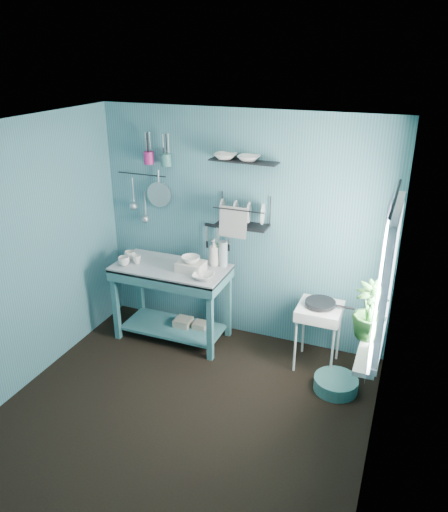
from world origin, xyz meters
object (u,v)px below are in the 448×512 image
at_px(work_counter, 172,302).
at_px(dish_rack, 242,212).
at_px(mug_mid, 137,259).
at_px(utensil_cup_magenta, 149,158).
at_px(hotplate_stand, 318,336).
at_px(utensil_cup_teal, 166,160).
at_px(mug_right, 130,256).
at_px(mug_left, 124,261).
at_px(water_bottle, 223,254).
at_px(storage_tin_small, 201,330).
at_px(colander, 159,194).
at_px(floor_basin, 336,384).
at_px(soap_bottle, 214,252).
at_px(potted_plant, 370,311).
at_px(frying_pan, 320,303).
at_px(wash_tub, 191,266).

xyz_separation_m(work_counter, dish_rack, (0.71, 0.28, 1.05)).
bearing_deg(mug_mid, utensil_cup_magenta, 90.12).
distance_m(mug_mid, utensil_cup_magenta, 1.10).
distance_m(hotplate_stand, utensil_cup_magenta, 2.58).
relative_size(mug_mid, dish_rack, 0.18).
bearing_deg(utensil_cup_magenta, utensil_cup_teal, 0.00).
bearing_deg(mug_right, mug_left, -82.87).
xyz_separation_m(water_bottle, dish_rack, (0.19, 0.06, 0.48)).
relative_size(utensil_cup_magenta, storage_tin_small, 0.65).
bearing_deg(mug_right, colander, 60.34).
bearing_deg(floor_basin, utensil_cup_teal, 163.51).
xyz_separation_m(soap_bottle, water_bottle, (0.10, 0.02, -0.01)).
xyz_separation_m(mug_right, dish_rack, (1.21, 0.28, 0.57)).
xyz_separation_m(work_counter, colander, (-0.30, 0.36, 1.11)).
bearing_deg(utensil_cup_magenta, potted_plant, -20.09).
distance_m(frying_pan, colander, 2.10).
distance_m(mug_left, soap_bottle, 0.97).
bearing_deg(hotplate_stand, water_bottle, 161.96).
xyz_separation_m(mug_mid, storage_tin_small, (0.68, 0.14, -0.82)).
bearing_deg(soap_bottle, mug_left, -158.20).
xyz_separation_m(mug_left, potted_plant, (2.60, -0.43, 0.15)).
distance_m(potted_plant, floor_basin, 1.08).
xyz_separation_m(work_counter, water_bottle, (0.52, 0.22, 0.58)).
bearing_deg(wash_tub, potted_plant, -16.94).
xyz_separation_m(dish_rack, storage_tin_small, (-0.41, -0.20, -1.39)).
xyz_separation_m(work_counter, hotplate_stand, (1.61, 0.06, -0.09)).
height_order(soap_bottle, floor_basin, soap_bottle).
xyz_separation_m(frying_pan, floor_basin, (0.27, -0.34, -0.66)).
relative_size(dish_rack, colander, 1.96).
bearing_deg(mug_right, mug_mid, -26.57).
relative_size(mug_right, potted_plant, 0.25).
distance_m(frying_pan, potted_plant, 0.90).
distance_m(utensil_cup_teal, colander, 0.42).
height_order(utensil_cup_teal, floor_basin, utensil_cup_teal).
bearing_deg(potted_plant, soap_bottle, 155.11).
height_order(mug_mid, water_bottle, water_bottle).
height_order(wash_tub, dish_rack, dish_rack).
xyz_separation_m(potted_plant, floor_basin, (-0.24, 0.31, -1.01)).
distance_m(mug_mid, utensil_cup_teal, 1.11).
bearing_deg(mug_left, mug_right, 97.13).
relative_size(mug_left, water_bottle, 0.44).
height_order(mug_left, potted_plant, potted_plant).
height_order(mug_left, hotplate_stand, mug_left).
bearing_deg(water_bottle, hotplate_stand, -8.52).
height_order(water_bottle, utensil_cup_magenta, utensil_cup_magenta).
height_order(dish_rack, potted_plant, dish_rack).
distance_m(dish_rack, utensil_cup_magenta, 1.18).
height_order(colander, potted_plant, colander).
relative_size(hotplate_stand, utensil_cup_teal, 5.27).
bearing_deg(mug_mid, frying_pan, 3.33).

